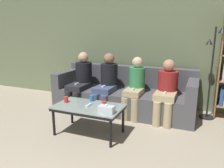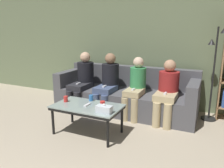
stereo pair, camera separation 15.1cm
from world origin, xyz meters
name	(u,v)px [view 1 (the left image)]	position (x,y,z in m)	size (l,w,h in m)	color
wall_back	(134,43)	(0.00, 4.22, 1.30)	(12.00, 0.06, 2.60)	#707F5B
couch	(124,95)	(0.00, 3.68, 0.31)	(2.73, 0.96, 0.85)	#515156
coffee_table	(89,109)	(-0.14, 2.44, 0.41)	(1.04, 0.60, 0.46)	#8C9E99
cup_near_left	(92,98)	(-0.21, 2.67, 0.50)	(0.07, 0.07, 0.10)	#3372BF
cup_near_right	(104,105)	(0.13, 2.43, 0.51)	(0.07, 0.07, 0.11)	red
cup_far_center	(66,100)	(-0.54, 2.45, 0.50)	(0.07, 0.07, 0.09)	red
tissue_box	(106,109)	(0.23, 2.29, 0.51)	(0.22, 0.12, 0.13)	silver
game_remote	(88,105)	(-0.14, 2.44, 0.47)	(0.04, 0.15, 0.02)	white
standing_lamp	(213,64)	(1.56, 3.85, 1.00)	(0.31, 0.26, 1.63)	black
seated_person_left_end	(81,79)	(-0.85, 3.45, 0.61)	(0.33, 0.71, 1.14)	#28282D
seated_person_mid_left	(107,81)	(-0.28, 3.46, 0.61)	(0.33, 0.67, 1.14)	#47567A
seated_person_mid_right	(135,86)	(0.28, 3.45, 0.58)	(0.31, 0.63, 1.09)	tan
seated_person_right_end	(167,88)	(0.85, 3.46, 0.58)	(0.35, 0.68, 1.08)	tan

